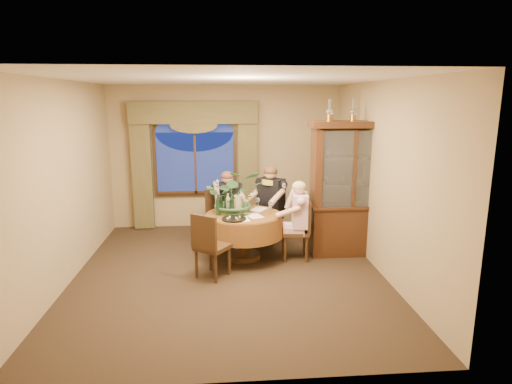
{
  "coord_description": "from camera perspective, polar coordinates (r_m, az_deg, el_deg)",
  "views": [
    {
      "loc": [
        -0.08,
        -5.96,
        2.55
      ],
      "look_at": [
        0.45,
        0.6,
        1.1
      ],
      "focal_mm": 30.0,
      "sensor_mm": 36.0,
      "label": 1
    }
  ],
  "objects": [
    {
      "name": "tasting_paper_1",
      "position": [
        7.06,
        0.37,
        -2.31
      ],
      "size": [
        0.34,
        0.37,
        0.0
      ],
      "primitive_type": "cube",
      "rotation": [
        0.0,
        0.0,
        -0.6
      ],
      "color": "white",
      "rests_on": "dining_table"
    },
    {
      "name": "wall_back",
      "position": [
        8.54,
        -4.05,
        4.65
      ],
      "size": [
        4.5,
        0.0,
        4.5
      ],
      "primitive_type": "plane",
      "rotation": [
        1.57,
        0.0,
        0.0
      ],
      "color": "#97825C",
      "rests_on": "ground"
    },
    {
      "name": "wall_right",
      "position": [
        6.5,
        16.47,
        1.72
      ],
      "size": [
        0.0,
        5.0,
        5.0
      ],
      "primitive_type": "plane",
      "rotation": [
        1.57,
        0.0,
        -1.57
      ],
      "color": "#97825C",
      "rests_on": "ground"
    },
    {
      "name": "wine_bottle_1",
      "position": [
        6.93,
        -3.93,
        -1.26
      ],
      "size": [
        0.07,
        0.07,
        0.33
      ],
      "primitive_type": "cylinder",
      "color": "black",
      "rests_on": "dining_table"
    },
    {
      "name": "person_scarf",
      "position": [
        7.51,
        2.0,
        -1.79
      ],
      "size": [
        0.68,
        0.68,
        1.41
      ],
      "primitive_type": null,
      "rotation": [
        0.0,
        0.0,
        -3.8
      ],
      "color": "black",
      "rests_on": "floor"
    },
    {
      "name": "wine_bottle_2",
      "position": [
        6.72,
        -3.25,
        -1.69
      ],
      "size": [
        0.07,
        0.07,
        0.33
      ],
      "primitive_type": "cylinder",
      "color": "black",
      "rests_on": "dining_table"
    },
    {
      "name": "wine_bottle_4",
      "position": [
        6.72,
        -5.05,
        -1.72
      ],
      "size": [
        0.07,
        0.07,
        0.33
      ],
      "primitive_type": "cylinder",
      "color": "black",
      "rests_on": "dining_table"
    },
    {
      "name": "stoneware_vase",
      "position": [
        6.85,
        -2.45,
        -1.61
      ],
      "size": [
        0.15,
        0.15,
        0.28
      ],
      "primitive_type": null,
      "color": "tan",
      "rests_on": "dining_table"
    },
    {
      "name": "oil_lamp_right",
      "position": [
        7.11,
        15.85,
        10.5
      ],
      "size": [
        0.11,
        0.11,
        0.34
      ],
      "primitive_type": null,
      "color": "#A5722D",
      "rests_on": "china_cabinet"
    },
    {
      "name": "tasting_paper_2",
      "position": [
        6.5,
        -1.92,
        -3.64
      ],
      "size": [
        0.25,
        0.32,
        0.0
      ],
      "primitive_type": "cube",
      "rotation": [
        0.0,
        0.0,
        0.13
      ],
      "color": "white",
      "rests_on": "dining_table"
    },
    {
      "name": "dining_table",
      "position": [
        6.92,
        -1.66,
        -5.9
      ],
      "size": [
        1.39,
        1.39,
        0.75
      ],
      "primitive_type": "cylinder",
      "rotation": [
        0.0,
        0.0,
        -0.07
      ],
      "color": "maroon",
      "rests_on": "floor"
    },
    {
      "name": "person_back",
      "position": [
        7.57,
        -3.87,
        -2.09
      ],
      "size": [
        0.58,
        0.56,
        1.32
      ],
      "primitive_type": null,
      "rotation": [
        0.0,
        0.0,
        -2.82
      ],
      "color": "black",
      "rests_on": "floor"
    },
    {
      "name": "wine_bottle_3",
      "position": [
        6.78,
        -3.77,
        -1.55
      ],
      "size": [
        0.07,
        0.07,
        0.33
      ],
      "primitive_type": "cylinder",
      "color": "tan",
      "rests_on": "dining_table"
    },
    {
      "name": "wine_glass_person_scarf",
      "position": [
        7.14,
        0.27,
        -1.45
      ],
      "size": [
        0.07,
        0.07,
        0.18
      ],
      "primitive_type": null,
      "color": "silver",
      "rests_on": "dining_table"
    },
    {
      "name": "oil_lamp_center",
      "position": [
        6.98,
        12.86,
        10.63
      ],
      "size": [
        0.11,
        0.11,
        0.34
      ],
      "primitive_type": null,
      "color": "#A5722D",
      "rests_on": "china_cabinet"
    },
    {
      "name": "cheese_platter",
      "position": [
        6.48,
        -2.94,
        -3.61
      ],
      "size": [
        0.37,
        0.37,
        0.02
      ],
      "primitive_type": "cylinder",
      "color": "black",
      "rests_on": "dining_table"
    },
    {
      "name": "swag_valance",
      "position": [
        8.33,
        -8.33,
        10.43
      ],
      "size": [
        2.45,
        0.16,
        0.42
      ],
      "primitive_type": null,
      "color": "brown",
      "rests_on": "wall_back"
    },
    {
      "name": "olive_bowl",
      "position": [
        6.74,
        -1.45,
        -2.88
      ],
      "size": [
        0.15,
        0.15,
        0.05
      ],
      "primitive_type": "imported",
      "color": "#4A552C",
      "rests_on": "dining_table"
    },
    {
      "name": "chair_back_right",
      "position": [
        7.67,
        1.7,
        -3.25
      ],
      "size": [
        0.58,
        0.58,
        0.96
      ],
      "primitive_type": "cube",
      "rotation": [
        0.0,
        0.0,
        -3.71
      ],
      "color": "black",
      "rests_on": "floor"
    },
    {
      "name": "chair_back",
      "position": [
        7.61,
        -4.64,
        -3.41
      ],
      "size": [
        0.56,
        0.56,
        0.96
      ],
      "primitive_type": "cube",
      "rotation": [
        0.0,
        0.0,
        -2.7
      ],
      "color": "black",
      "rests_on": "floor"
    },
    {
      "name": "floor",
      "position": [
        6.48,
        -3.59,
        -10.77
      ],
      "size": [
        5.0,
        5.0,
        0.0
      ],
      "primitive_type": "plane",
      "color": "black",
      "rests_on": "ground"
    },
    {
      "name": "drapery_right",
      "position": [
        8.47,
        -1.1,
        3.1
      ],
      "size": [
        0.38,
        0.14,
        2.32
      ],
      "primitive_type": "cube",
      "color": "brown",
      "rests_on": "floor"
    },
    {
      "name": "wine_glass_person_back",
      "position": [
        7.18,
        -2.92,
        -1.38
      ],
      "size": [
        0.07,
        0.07,
        0.18
      ],
      "primitive_type": null,
      "color": "silver",
      "rests_on": "dining_table"
    },
    {
      "name": "oil_lamp_left",
      "position": [
        6.88,
        9.78,
        10.73
      ],
      "size": [
        0.11,
        0.11,
        0.34
      ],
      "primitive_type": null,
      "color": "#A5722D",
      "rests_on": "china_cabinet"
    },
    {
      "name": "person_pink",
      "position": [
        6.85,
        5.84,
        -3.82
      ],
      "size": [
        0.47,
        0.51,
        1.29
      ],
      "primitive_type": null,
      "rotation": [
        0.0,
        0.0,
        1.46
      ],
      "color": "#D0A6B2",
      "rests_on": "floor"
    },
    {
      "name": "chair_right",
      "position": [
        6.91,
        5.24,
        -5.06
      ],
      "size": [
        0.45,
        0.45,
        0.96
      ],
      "primitive_type": "cube",
      "rotation": [
        0.0,
        0.0,
        1.48
      ],
      "color": "black",
      "rests_on": "floor"
    },
    {
      "name": "ceiling",
      "position": [
        5.97,
        -3.97,
        14.79
      ],
      "size": [
        5.0,
        5.0,
        0.0
      ],
      "primitive_type": "plane",
      "rotation": [
        3.14,
        0.0,
        0.0
      ],
      "color": "white",
      "rests_on": "wall_back"
    },
    {
      "name": "drapery_left",
      "position": [
        8.59,
        -14.96,
        2.82
      ],
      "size": [
        0.38,
        0.14,
        2.32
      ],
      "primitive_type": "cube",
      "color": "brown",
      "rests_on": "floor"
    },
    {
      "name": "wine_bottle_0",
      "position": [
        6.84,
        -5.17,
        -1.47
      ],
      "size": [
        0.07,
        0.07,
        0.33
      ],
      "primitive_type": "cylinder",
      "color": "tan",
      "rests_on": "dining_table"
    },
    {
      "name": "centerpiece_plant",
      "position": [
        6.81,
        -2.84,
        2.19
      ],
      "size": [
        0.91,
        1.01,
        0.79
      ],
      "primitive_type": "imported",
      "color": "#325931",
      "rests_on": "dining_table"
    },
    {
      "name": "chair_front_left",
      "position": [
        6.23,
        -5.82,
        -7.06
      ],
      "size": [
        0.59,
        0.59,
        0.96
      ],
      "primitive_type": "cube",
      "rotation": [
        0.0,
        0.0,
        -0.61
      ],
      "color": "black",
      "rests_on": "floor"
    },
    {
      "name": "wine_bottle_5",
      "position": [
        6.75,
        -4.74,
        -1.65
      ],
      "size": [
        0.07,
        0.07,
        0.33
      ],
      "primitive_type": "cylinder",
      "color": "black",
      "rests_on": "dining_table"
    },
    {
      "name": "wine_glass_person_pink",
      "position": [
        6.78,
        1.93,
        -2.2
      ],
      "size": [
        0.07,
        0.07,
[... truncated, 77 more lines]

